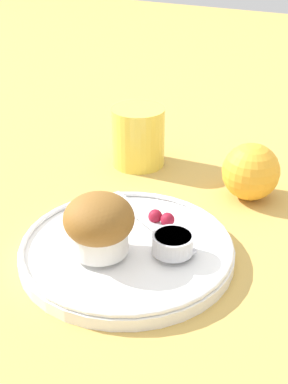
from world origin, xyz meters
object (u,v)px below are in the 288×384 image
(orange_fruit, at_px, (251,172))
(muffin, at_px, (100,224))
(juice_glass, at_px, (138,137))
(butter_knife, at_px, (149,221))

(orange_fruit, bearing_deg, muffin, -112.60)
(juice_glass, bearing_deg, butter_knife, -57.85)
(orange_fruit, distance_m, juice_glass, 0.18)
(muffin, relative_size, orange_fruit, 0.99)
(muffin, xyz_separation_m, butter_knife, (0.02, 0.07, -0.03))
(orange_fruit, height_order, juice_glass, juice_glass)
(orange_fruit, relative_size, juice_glass, 0.87)
(muffin, bearing_deg, butter_knife, 75.53)
(muffin, bearing_deg, juice_glass, 109.72)
(muffin, distance_m, butter_knife, 0.08)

